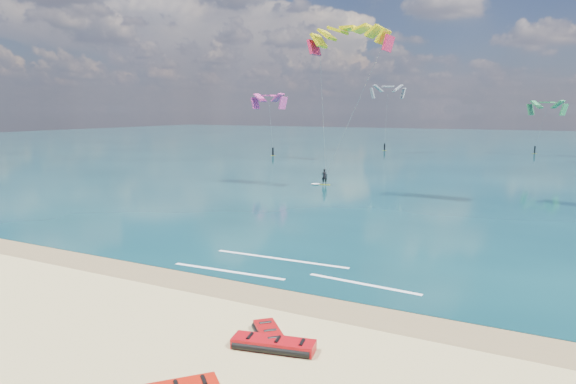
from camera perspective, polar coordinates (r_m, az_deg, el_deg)
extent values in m
plane|color=tan|center=(57.67, 13.83, 0.88)|extent=(320.00, 320.00, 0.00)
cube|color=olive|center=(24.17, -7.79, -10.37)|extent=(320.00, 2.40, 0.01)
cube|color=#092A31|center=(120.55, 21.08, 4.74)|extent=(320.00, 200.00, 0.04)
cube|color=#DEED1B|center=(55.28, 4.05, 0.85)|extent=(1.31, 0.49, 0.06)
imported|color=black|center=(55.16, 4.07, 1.73)|extent=(0.71, 0.58, 1.69)
cylinder|color=black|center=(54.76, 4.22, 1.93)|extent=(0.52, 0.08, 0.04)
cube|color=white|center=(26.14, -6.69, -8.73)|extent=(6.27, 0.58, 0.01)
cube|color=white|center=(24.41, 8.38, -10.08)|extent=(5.56, 0.64, 0.01)
cube|color=white|center=(28.02, -0.83, -7.44)|extent=(7.82, 0.52, 0.01)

